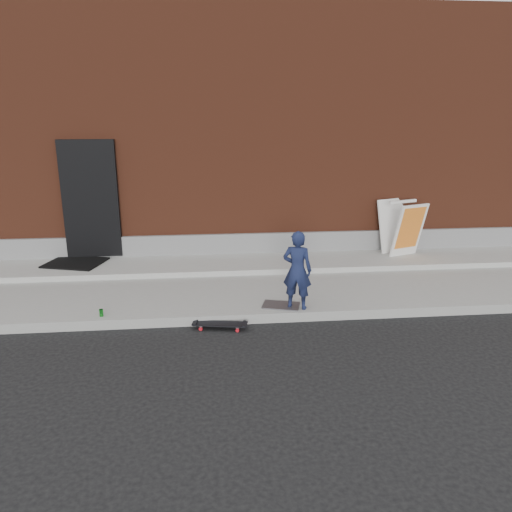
{
  "coord_description": "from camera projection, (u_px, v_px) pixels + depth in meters",
  "views": [
    {
      "loc": [
        -0.39,
        -6.78,
        3.05
      ],
      "look_at": [
        0.37,
        0.8,
        0.81
      ],
      "focal_mm": 35.0,
      "sensor_mm": 36.0,
      "label": 1
    }
  ],
  "objects": [
    {
      "name": "skateboard",
      "position": [
        220.0,
        324.0,
        7.21
      ],
      "size": [
        0.79,
        0.33,
        0.09
      ],
      "color": "red",
      "rests_on": "ground"
    },
    {
      "name": "soda_can",
      "position": [
        101.0,
        313.0,
        7.28
      ],
      "size": [
        0.07,
        0.07,
        0.11
      ],
      "primitive_type": "cylinder",
      "rotation": [
        0.0,
        0.0,
        0.36
      ],
      "color": "#1C8C25",
      "rests_on": "sidewalk"
    },
    {
      "name": "ground",
      "position": [
        237.0,
        325.0,
        7.37
      ],
      "size": [
        80.0,
        80.0,
        0.0
      ],
      "primitive_type": "plane",
      "color": "black",
      "rests_on": "ground"
    },
    {
      "name": "utility_plate",
      "position": [
        281.0,
        305.0,
        7.67
      ],
      "size": [
        0.64,
        0.5,
        0.02
      ],
      "primitive_type": "cube",
      "rotation": [
        0.0,
        0.0,
        -0.29
      ],
      "color": "#535257",
      "rests_on": "sidewalk"
    },
    {
      "name": "child",
      "position": [
        297.0,
        270.0,
        7.43
      ],
      "size": [
        0.51,
        0.43,
        1.2
      ],
      "primitive_type": "imported",
      "rotation": [
        0.0,
        0.0,
        2.77
      ],
      "color": "#161D3E",
      "rests_on": "sidewalk"
    },
    {
      "name": "doormat",
      "position": [
        75.0,
        263.0,
        9.45
      ],
      "size": [
        1.21,
        1.08,
        0.03
      ],
      "primitive_type": "cube",
      "rotation": [
        0.0,
        0.0,
        -0.29
      ],
      "color": "black",
      "rests_on": "apron"
    },
    {
      "name": "building",
      "position": [
        219.0,
        131.0,
        13.34
      ],
      "size": [
        20.0,
        8.1,
        5.0
      ],
      "color": "#5D2A19",
      "rests_on": "ground"
    },
    {
      "name": "pizza_sign",
      "position": [
        402.0,
        227.0,
        9.93
      ],
      "size": [
        0.88,
        0.95,
        1.09
      ],
      "color": "silver",
      "rests_on": "apron"
    },
    {
      "name": "apron",
      "position": [
        229.0,
        264.0,
        9.6
      ],
      "size": [
        20.0,
        1.2,
        0.1
      ],
      "primitive_type": "cube",
      "color": "gray",
      "rests_on": "sidewalk"
    },
    {
      "name": "sidewalk",
      "position": [
        231.0,
        286.0,
        8.78
      ],
      "size": [
        20.0,
        3.0,
        0.15
      ],
      "primitive_type": "cube",
      "color": "gray",
      "rests_on": "ground"
    }
  ]
}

